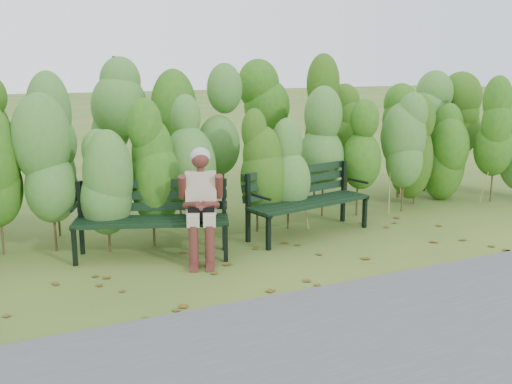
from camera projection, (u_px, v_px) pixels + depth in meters
name	position (u px, v px, depth m)	size (l,w,h in m)	color
ground	(269.00, 262.00, 6.86)	(80.00, 80.00, 0.00)	#3F5522
footpath	(390.00, 340.00, 4.92)	(60.00, 2.50, 0.01)	#474749
hedge_band	(209.00, 135.00, 8.23)	(11.04, 1.67, 2.42)	#47381E
leaf_litter	(255.00, 266.00, 6.69)	(5.58, 2.24, 0.01)	brown
bench_left	(152.00, 212.00, 6.99)	(1.86, 1.16, 0.89)	black
bench_right	(305.00, 195.00, 7.91)	(1.84, 0.90, 0.88)	black
seated_woman	(201.00, 198.00, 6.82)	(0.59, 0.80, 1.29)	#BDAE89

